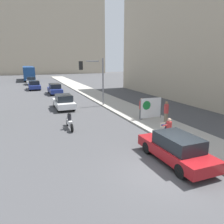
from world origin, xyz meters
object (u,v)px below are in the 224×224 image
(seated_protester, at_px, (170,127))
(car_on_road_far_lane, at_px, (31,81))
(jogger_on_sidewalk, at_px, (166,113))
(city_bus_on_road, at_px, (29,73))
(pedestrian_behind, at_px, (141,109))
(car_on_road_nearest, at_px, (64,102))
(car_on_road_distant, at_px, (34,85))
(car_on_road_midblock, at_px, (55,89))
(traffic_light_pole, at_px, (94,74))
(protest_banner, at_px, (151,108))
(motorcycle_on_road, at_px, (69,122))
(parked_car_curbside, at_px, (176,149))

(seated_protester, height_order, car_on_road_far_lane, car_on_road_far_lane)
(jogger_on_sidewalk, height_order, city_bus_on_road, city_bus_on_road)
(jogger_on_sidewalk, relative_size, pedestrian_behind, 1.03)
(car_on_road_nearest, bearing_deg, car_on_road_distant, 96.64)
(car_on_road_midblock, distance_m, car_on_road_far_lane, 15.33)
(seated_protester, height_order, traffic_light_pole, traffic_light_pole)
(seated_protester, relative_size, traffic_light_pole, 0.25)
(traffic_light_pole, height_order, car_on_road_nearest, traffic_light_pole)
(pedestrian_behind, height_order, protest_banner, protest_banner)
(jogger_on_sidewalk, bearing_deg, pedestrian_behind, -50.29)
(protest_banner, bearing_deg, seated_protester, -106.85)
(seated_protester, bearing_deg, city_bus_on_road, 97.08)
(jogger_on_sidewalk, relative_size, traffic_light_pole, 0.36)
(protest_banner, distance_m, car_on_road_distant, 25.45)
(city_bus_on_road, bearing_deg, car_on_road_midblock, -83.60)
(jogger_on_sidewalk, bearing_deg, car_on_road_nearest, -41.88)
(jogger_on_sidewalk, xyz_separation_m, motorcycle_on_road, (-6.91, 2.01, -0.51))
(seated_protester, bearing_deg, traffic_light_pole, 95.64)
(jogger_on_sidewalk, distance_m, protest_banner, 1.80)
(protest_banner, xyz_separation_m, car_on_road_distant, (-7.85, 24.21, -0.31))
(car_on_road_far_lane, bearing_deg, protest_banner, -76.30)
(car_on_road_distant, bearing_deg, car_on_road_midblock, -68.34)
(car_on_road_distant, distance_m, car_on_road_far_lane, 8.67)
(protest_banner, distance_m, car_on_road_midblock, 18.56)
(protest_banner, bearing_deg, motorcycle_on_road, 178.03)
(traffic_light_pole, height_order, car_on_road_midblock, traffic_light_pole)
(pedestrian_behind, bearing_deg, car_on_road_nearest, 179.50)
(parked_car_curbside, distance_m, car_on_road_nearest, 14.54)
(jogger_on_sidewalk, relative_size, city_bus_on_road, 0.15)
(seated_protester, bearing_deg, car_on_road_distant, 101.79)
(jogger_on_sidewalk, relative_size, car_on_road_far_lane, 0.40)
(pedestrian_behind, bearing_deg, car_on_road_far_lane, 155.64)
(car_on_road_nearest, xyz_separation_m, car_on_road_midblock, (0.57, 10.61, 0.03))
(protest_banner, distance_m, motorcycle_on_road, 6.70)
(parked_car_curbside, distance_m, car_on_road_midblock, 24.96)
(pedestrian_behind, distance_m, car_on_road_distant, 24.99)
(jogger_on_sidewalk, relative_size, car_on_road_midblock, 0.40)
(car_on_road_nearest, bearing_deg, pedestrian_behind, -53.58)
(seated_protester, height_order, car_on_road_midblock, car_on_road_midblock)
(jogger_on_sidewalk, bearing_deg, seated_protester, 72.55)
(car_on_road_distant, bearing_deg, motorcycle_on_road, -87.21)
(car_on_road_far_lane, bearing_deg, parked_car_curbside, -82.77)
(city_bus_on_road, bearing_deg, car_on_road_distant, -89.19)
(pedestrian_behind, xyz_separation_m, car_on_road_nearest, (-5.12, 6.93, -0.28))
(jogger_on_sidewalk, bearing_deg, car_on_road_midblock, -60.33)
(car_on_road_nearest, bearing_deg, city_bus_on_road, 93.60)
(car_on_road_distant, relative_size, car_on_road_far_lane, 1.04)
(car_on_road_nearest, relative_size, car_on_road_midblock, 0.93)
(parked_car_curbside, relative_size, car_on_road_midblock, 0.98)
(seated_protester, height_order, city_bus_on_road, city_bus_on_road)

